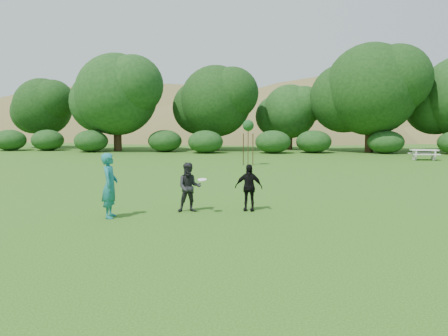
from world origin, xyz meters
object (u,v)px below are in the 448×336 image
at_px(player_teal, 110,186).
at_px(sapling, 248,127).
at_px(player_black, 249,187).
at_px(picnic_table, 424,153).
at_px(player_grey, 189,187).

height_order(player_teal, sapling, sapling).
distance_m(player_teal, player_black, 4.15).
xyz_separation_m(player_teal, picnic_table, (15.12, 20.76, -0.41)).
bearing_deg(picnic_table, player_teal, -126.05).
bearing_deg(player_grey, picnic_table, 43.48).
bearing_deg(player_black, sapling, 96.92).
bearing_deg(picnic_table, sapling, -156.53).
bearing_deg(sapling, player_black, -86.01).
height_order(player_black, picnic_table, player_black).
relative_size(player_grey, picnic_table, 0.84).
relative_size(player_teal, sapling, 0.65).
bearing_deg(player_black, picnic_table, 62.67).
xyz_separation_m(player_black, sapling, (-0.98, 13.97, 1.70)).
height_order(player_teal, picnic_table, player_teal).
relative_size(player_grey, sapling, 0.53).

